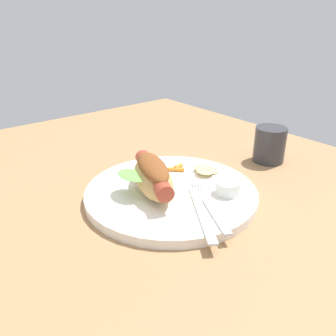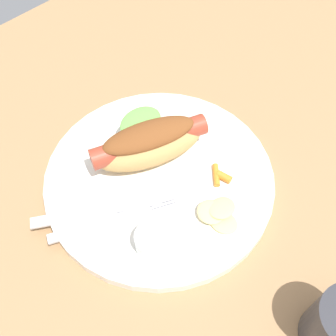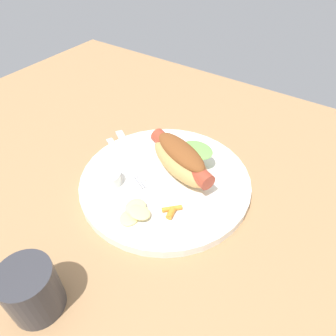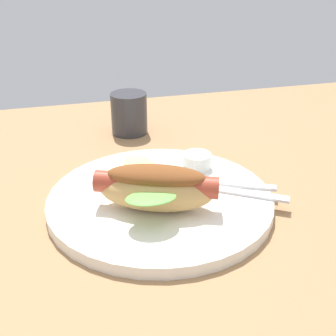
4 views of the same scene
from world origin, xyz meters
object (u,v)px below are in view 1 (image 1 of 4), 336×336
(hot_dog, at_px, (152,175))
(carrot_garnish, at_px, (177,168))
(drinking_cup, at_px, (270,145))
(knife, at_px, (202,213))
(plate, at_px, (171,193))
(sauce_ramekin, at_px, (228,187))
(fork, at_px, (210,207))
(chips_pile, at_px, (206,170))

(hot_dog, xyz_separation_m, carrot_garnish, (-0.04, 0.09, -0.03))
(drinking_cup, bearing_deg, knife, -73.57)
(plate, height_order, hot_dog, hot_dog)
(knife, bearing_deg, drinking_cup, -40.56)
(plate, bearing_deg, drinking_cup, 88.13)
(hot_dog, distance_m, knife, 0.11)
(sauce_ramekin, bearing_deg, fork, -74.77)
(sauce_ramekin, bearing_deg, chips_pile, 160.07)
(knife, height_order, chips_pile, chips_pile)
(plate, relative_size, chips_pile, 5.34)
(plate, distance_m, fork, 0.09)
(hot_dog, relative_size, carrot_garnish, 4.53)
(hot_dog, distance_m, carrot_garnish, 0.10)
(hot_dog, bearing_deg, carrot_garnish, -43.37)
(plate, bearing_deg, fork, 4.35)
(carrot_garnish, bearing_deg, chips_pile, 38.68)
(sauce_ramekin, height_order, drinking_cup, drinking_cup)
(sauce_ramekin, bearing_deg, carrot_garnish, -177.18)
(plate, xyz_separation_m, hot_dog, (-0.01, -0.03, 0.04))
(plate, bearing_deg, carrot_garnish, 132.01)
(sauce_ramekin, relative_size, chips_pile, 0.76)
(fork, relative_size, carrot_garnish, 4.33)
(fork, height_order, chips_pile, chips_pile)
(plate, relative_size, carrot_garnish, 8.74)
(sauce_ramekin, distance_m, drinking_cup, 0.21)
(hot_dog, bearing_deg, knife, -149.51)
(hot_dog, height_order, chips_pile, hot_dog)
(plate, relative_size, fork, 2.02)
(plate, relative_size, drinking_cup, 3.96)
(plate, distance_m, sauce_ramekin, 0.10)
(hot_dog, relative_size, sauce_ramekin, 3.62)
(chips_pile, distance_m, drinking_cup, 0.17)
(knife, bearing_deg, chips_pile, -14.42)
(sauce_ramekin, bearing_deg, drinking_cup, 107.54)
(plate, relative_size, knife, 1.87)
(sauce_ramekin, distance_m, fork, 0.06)
(chips_pile, distance_m, carrot_garnish, 0.06)
(sauce_ramekin, xyz_separation_m, chips_pile, (-0.08, 0.03, -0.00))
(plate, height_order, knife, knife)
(hot_dog, distance_m, chips_pile, 0.13)
(hot_dog, height_order, drinking_cup, same)
(fork, distance_m, drinking_cup, 0.27)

